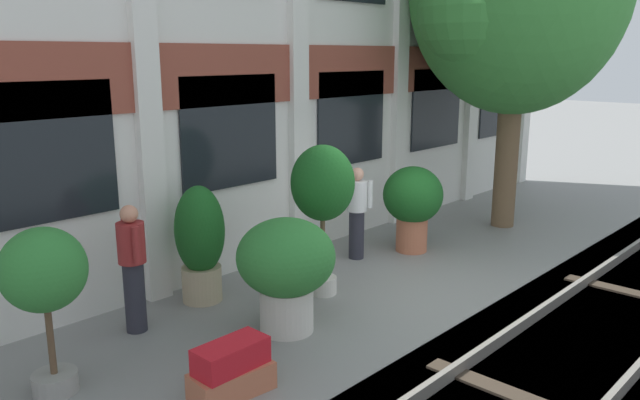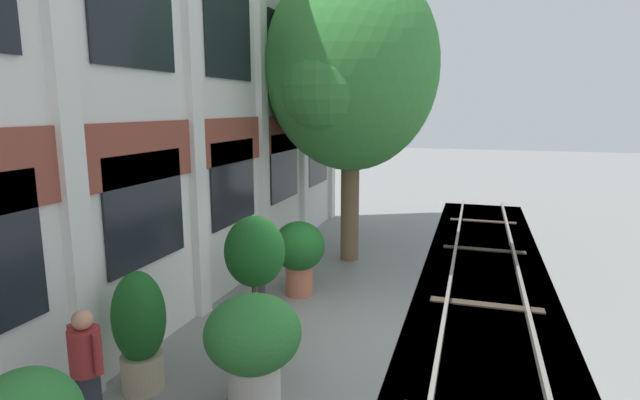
{
  "view_description": "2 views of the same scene",
  "coord_description": "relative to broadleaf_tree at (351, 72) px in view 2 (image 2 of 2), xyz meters",
  "views": [
    {
      "loc": [
        -7.39,
        -4.7,
        3.41
      ],
      "look_at": [
        -1.47,
        0.84,
        1.5
      ],
      "focal_mm": 35.0,
      "sensor_mm": 36.0,
      "label": 1
    },
    {
      "loc": [
        -7.66,
        -1.96,
        3.75
      ],
      "look_at": [
        1.22,
        0.82,
        2.03
      ],
      "focal_mm": 28.0,
      "sensor_mm": 36.0,
      "label": 2
    }
  ],
  "objects": [
    {
      "name": "apartment_facade",
      "position": [
        -4.09,
        2.04,
        -0.11
      ],
      "size": [
        17.43,
        0.64,
        8.97
      ],
      "color": "silver",
      "rests_on": "ground"
    },
    {
      "name": "ground_plane",
      "position": [
        -4.09,
        -0.95,
        -4.57
      ],
      "size": [
        80.0,
        80.0,
        0.0
      ],
      "primitive_type": "plane",
      "color": "gray"
    },
    {
      "name": "potted_plant_glazed_jar",
      "position": [
        -6.44,
        -0.36,
        -3.7
      ],
      "size": [
        1.23,
        1.23,
        1.46
      ],
      "color": "beige",
      "rests_on": "ground"
    },
    {
      "name": "potted_plant_stone_basin",
      "position": [
        -2.66,
        0.38,
        -3.65
      ],
      "size": [
        1.05,
        1.05,
        1.51
      ],
      "color": "#B76647",
      "rests_on": "ground"
    },
    {
      "name": "broadleaf_tree",
      "position": [
        0.0,
        0.0,
        0.0
      ],
      "size": [
        4.31,
        4.1,
        7.13
      ],
      "color": "brown",
      "rests_on": "ground"
    },
    {
      "name": "resident_watching_tracks",
      "position": [
        -7.74,
        1.02,
        -3.69
      ],
      "size": [
        0.34,
        0.52,
        1.63
      ],
      "rotation": [
        0.0,
        0.0,
        -0.23
      ],
      "color": "#282833",
      "rests_on": "ground"
    },
    {
      "name": "rail_tracks",
      "position": [
        -4.09,
        -3.25,
        -4.7
      ],
      "size": [
        25.07,
        2.8,
        0.43
      ],
      "color": "#4C473F",
      "rests_on": "ground"
    },
    {
      "name": "potted_plant_low_pan",
      "position": [
        -5.21,
        0.16,
        -3.0
      ],
      "size": [
        0.91,
        0.91,
        2.18
      ],
      "color": "beige",
      "rests_on": "ground"
    },
    {
      "name": "resident_by_doorway",
      "position": [
        -3.64,
        0.84,
        -3.73
      ],
      "size": [
        0.41,
        0.39,
        1.57
      ],
      "rotation": [
        0.0,
        0.0,
        -2.32
      ],
      "color": "#282833",
      "rests_on": "ground"
    },
    {
      "name": "potted_plant_ribbed_drum",
      "position": [
        -6.57,
        1.22,
        -3.65
      ],
      "size": [
        0.7,
        0.7,
        1.66
      ],
      "color": "tan",
      "rests_on": "ground"
    }
  ]
}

